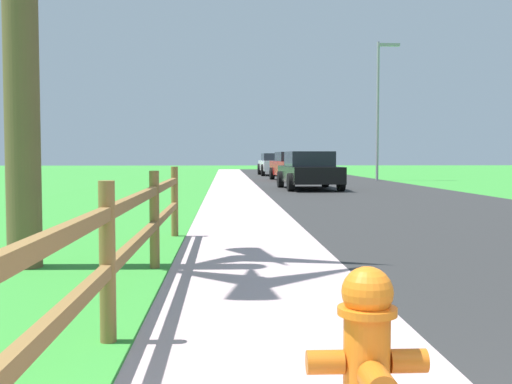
# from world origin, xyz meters

# --- Properties ---
(ground_plane) EXTENTS (120.00, 120.00, 0.00)m
(ground_plane) POSITION_xyz_m (0.00, 25.00, 0.00)
(ground_plane) COLOR green
(road_asphalt) EXTENTS (7.00, 66.00, 0.01)m
(road_asphalt) POSITION_xyz_m (3.50, 27.00, 0.00)
(road_asphalt) COLOR #2B2B2B
(road_asphalt) RESTS_ON ground
(curb_concrete) EXTENTS (6.00, 66.00, 0.01)m
(curb_concrete) POSITION_xyz_m (-3.00, 27.00, 0.00)
(curb_concrete) COLOR #B99EA0
(curb_concrete) RESTS_ON ground
(grass_verge) EXTENTS (5.00, 66.00, 0.00)m
(grass_verge) POSITION_xyz_m (-4.50, 27.00, 0.01)
(grass_verge) COLOR green
(grass_verge) RESTS_ON ground
(fire_hydrant) EXTENTS (0.54, 0.45, 0.78)m
(fire_hydrant) POSITION_xyz_m (-0.74, 1.68, 0.39)
(fire_hydrant) COLOR orange
(fire_hydrant) RESTS_ON ground
(rail_fence) EXTENTS (0.11, 8.69, 1.11)m
(rail_fence) POSITION_xyz_m (-2.17, 4.64, 0.64)
(rail_fence) COLOR brown
(rail_fence) RESTS_ON ground
(parked_suv_black) EXTENTS (2.20, 4.74, 1.44)m
(parked_suv_black) POSITION_xyz_m (1.83, 23.06, 0.73)
(parked_suv_black) COLOR black
(parked_suv_black) RESTS_ON ground
(parked_car_red) EXTENTS (2.23, 5.00, 1.49)m
(parked_car_red) POSITION_xyz_m (2.14, 31.77, 0.75)
(parked_car_red) COLOR maroon
(parked_car_red) RESTS_ON ground
(parked_car_white) EXTENTS (2.09, 4.98, 1.45)m
(parked_car_white) POSITION_xyz_m (1.90, 40.86, 0.76)
(parked_car_white) COLOR white
(parked_car_white) RESTS_ON ground
(street_lamp) EXTENTS (1.17, 0.20, 7.12)m
(street_lamp) POSITION_xyz_m (6.58, 31.41, 4.17)
(street_lamp) COLOR gray
(street_lamp) RESTS_ON ground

